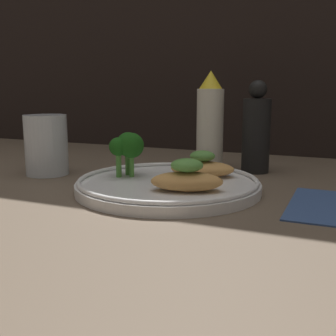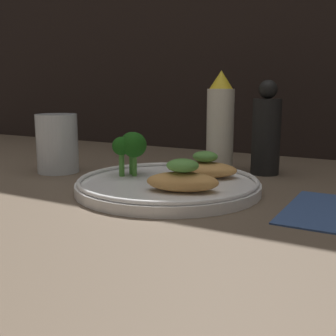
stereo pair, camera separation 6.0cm
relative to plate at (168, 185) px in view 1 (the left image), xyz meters
The scene contains 8 objects.
ground_plane 1.49cm from the plate, ahead, with size 180.00×180.00×1.00cm, color brown.
plate is the anchor object (origin of this frame).
grilled_meat_front 6.32cm from the plate, 42.42° to the right, with size 10.41×7.50×4.29cm.
grilled_meat_middle 6.71cm from the plate, 59.96° to the left, with size 10.60×7.52×3.94cm.
broccoli_bunch 8.81cm from the plate, 169.92° to the left, with size 4.94×5.75×6.67cm.
sauce_bottle 20.48cm from the plate, 88.79° to the left, with size 4.85×4.85×17.64cm.
pepper_grinder 21.74cm from the plate, 66.22° to the left, with size 4.81×4.81×15.93cm.
drinking_glass 24.34cm from the plate, behind, with size 7.16×7.16×10.16cm.
Camera 1 is at (23.39, -53.81, 14.53)cm, focal length 45.00 mm.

